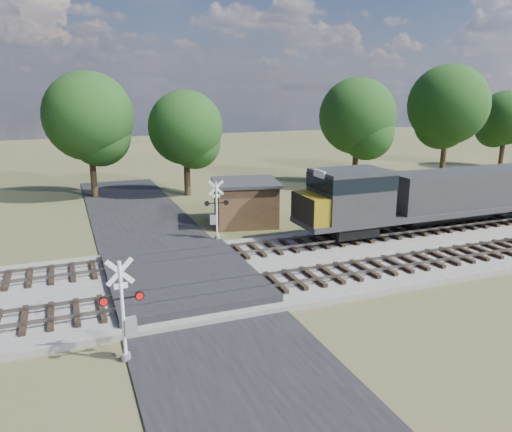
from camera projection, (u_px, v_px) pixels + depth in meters
name	position (u px, v px, depth m)	size (l,w,h in m)	color
ground	(184.00, 286.00, 24.34)	(160.00, 160.00, 0.00)	#424D29
ballast_bed	(355.00, 256.00, 28.28)	(140.00, 10.00, 0.30)	gray
road	(184.00, 286.00, 24.33)	(7.00, 60.00, 0.08)	black
crossing_panel	(181.00, 277.00, 24.72)	(7.00, 9.00, 0.62)	#262628
track_near	(258.00, 284.00, 23.54)	(140.00, 2.60, 0.33)	black
track_far	(226.00, 253.00, 28.05)	(140.00, 2.60, 0.33)	black
crossing_signal_near	(126.00, 319.00, 17.38)	(1.55, 0.34, 3.85)	silver
crossing_signal_far	(215.00, 215.00, 31.55)	(1.54, 0.38, 3.84)	silver
equipment_shed	(245.00, 202.00, 35.34)	(5.38, 5.38, 3.09)	#4B3120
treeline	(249.00, 119.00, 45.45)	(79.65, 11.20, 11.82)	black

